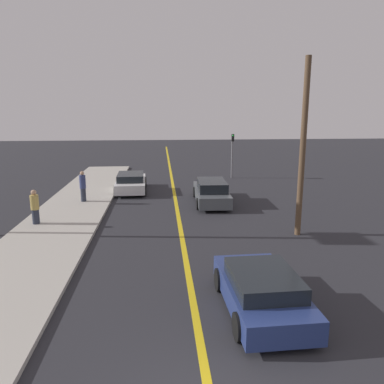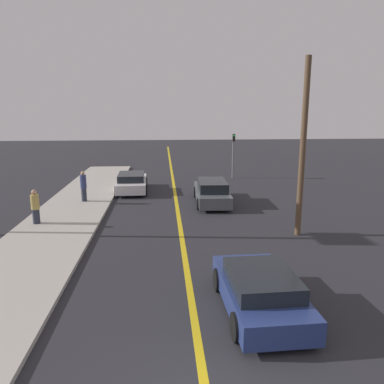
# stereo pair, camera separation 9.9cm
# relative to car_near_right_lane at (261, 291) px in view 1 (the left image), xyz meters

# --- Properties ---
(road_center_line) EXTENTS (0.20, 60.00, 0.01)m
(road_center_line) POSITION_rel_car_near_right_lane_xyz_m (-1.73, 14.34, -0.58)
(road_center_line) COLOR gold
(road_center_line) RESTS_ON ground_plane
(sidewalk_left) EXTENTS (3.57, 28.84, 0.14)m
(sidewalk_left) POSITION_rel_car_near_right_lane_xyz_m (-7.19, 10.76, -0.52)
(sidewalk_left) COLOR #ADA89E
(sidewalk_left) RESTS_ON ground_plane
(car_near_right_lane) EXTENTS (2.04, 3.98, 1.18)m
(car_near_right_lane) POSITION_rel_car_near_right_lane_xyz_m (0.00, 0.00, 0.00)
(car_near_right_lane) COLOR navy
(car_near_right_lane) RESTS_ON ground_plane
(car_ahead_center) EXTENTS (1.95, 4.76, 1.32)m
(car_ahead_center) POSITION_rel_car_near_right_lane_xyz_m (0.27, 11.66, 0.05)
(car_ahead_center) COLOR #4C5156
(car_ahead_center) RESTS_ON ground_plane
(car_far_distant) EXTENTS (2.05, 4.38, 1.19)m
(car_far_distant) POSITION_rel_car_near_right_lane_xyz_m (-4.48, 15.11, 0.01)
(car_far_distant) COLOR silver
(car_far_distant) RESTS_ON ground_plane
(pedestrian_near_curb) EXTENTS (0.37, 0.37, 1.56)m
(pedestrian_near_curb) POSITION_rel_car_near_right_lane_xyz_m (-8.20, 7.98, 0.33)
(pedestrian_near_curb) COLOR #282D3D
(pedestrian_near_curb) RESTS_ON sidewalk_left
(pedestrian_mid_group) EXTENTS (0.34, 0.34, 1.70)m
(pedestrian_mid_group) POSITION_rel_car_near_right_lane_xyz_m (-6.90, 12.07, 0.41)
(pedestrian_mid_group) COLOR #282D3D
(pedestrian_mid_group) RESTS_ON sidewalk_left
(traffic_light) EXTENTS (0.18, 0.40, 3.37)m
(traffic_light) POSITION_rel_car_near_right_lane_xyz_m (2.89, 19.30, 1.53)
(traffic_light) COLOR slate
(traffic_light) RESTS_ON ground_plane
(utility_pole) EXTENTS (0.24, 0.24, 7.22)m
(utility_pole) POSITION_rel_car_near_right_lane_xyz_m (3.18, 5.93, 3.02)
(utility_pole) COLOR brown
(utility_pole) RESTS_ON ground_plane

